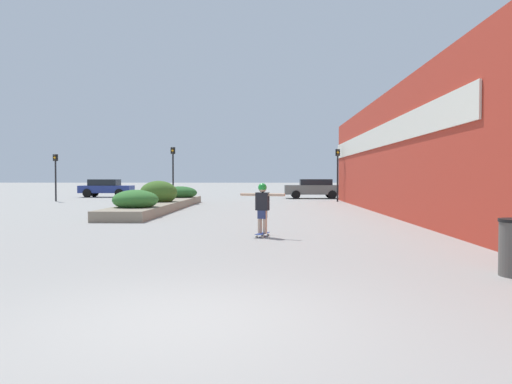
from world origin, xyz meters
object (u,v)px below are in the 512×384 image
object	(u,v)px
skateboard	(262,234)
skateboarder	(262,203)
traffic_light_left	(173,165)
traffic_light_far_left	(55,169)
traffic_light_right	(338,166)
car_center_right	(452,189)
car_leftmost	(314,188)
car_center_left	(106,188)

from	to	relation	value
skateboard	skateboarder	size ratio (longest dim) A/B	0.52
traffic_light_left	traffic_light_far_left	distance (m)	7.95
skateboard	skateboarder	xyz separation A→B (m)	(0.00, 0.00, 0.85)
traffic_light_right	traffic_light_far_left	distance (m)	19.00
car_center_right	skateboarder	bearing A→B (deg)	149.70
car_leftmost	traffic_light_left	distance (m)	11.25
car_center_left	traffic_light_left	distance (m)	10.12
skateboard	car_center_right	distance (m)	26.66
car_leftmost	traffic_light_left	world-z (taller)	traffic_light_left
car_center_left	traffic_light_right	bearing A→B (deg)	68.07
car_leftmost	car_center_left	xyz separation A→B (m)	(-16.86, 2.12, -0.01)
car_center_right	traffic_light_left	world-z (taller)	traffic_light_left
traffic_light_left	traffic_light_right	world-z (taller)	traffic_light_left
traffic_light_left	traffic_light_far_left	bearing A→B (deg)	-178.78
skateboarder	traffic_light_right	xyz separation A→B (m)	(4.73, 19.85, 1.47)
skateboard	car_leftmost	xyz separation A→B (m)	(3.59, 24.97, 0.72)
skateboarder	car_leftmost	size ratio (longest dim) A/B	0.31
car_center_right	traffic_light_far_left	size ratio (longest dim) A/B	1.29
skateboard	skateboarder	world-z (taller)	skateboarder
car_leftmost	skateboarder	bearing A→B (deg)	171.81
car_leftmost	car_center_left	distance (m)	16.99
traffic_light_left	traffic_light_far_left	world-z (taller)	traffic_light_left
skateboard	traffic_light_left	distance (m)	21.04
car_leftmost	car_center_left	size ratio (longest dim) A/B	1.04
car_center_right	traffic_light_far_left	world-z (taller)	traffic_light_far_left
car_leftmost	car_center_right	size ratio (longest dim) A/B	1.07
skateboarder	traffic_light_right	bearing A→B (deg)	95.72
skateboarder	traffic_light_left	size ratio (longest dim) A/B	0.37
car_center_left	traffic_light_right	world-z (taller)	traffic_light_right
skateboard	car_center_left	distance (m)	30.18
skateboard	traffic_light_far_left	world-z (taller)	traffic_light_far_left
traffic_light_far_left	car_center_left	bearing A→B (deg)	82.25
skateboarder	car_leftmost	world-z (taller)	car_leftmost
skateboarder	traffic_light_right	distance (m)	20.46
car_center_right	traffic_light_far_left	xyz separation A→B (m)	(-27.71, -3.25, 1.38)
skateboarder	traffic_light_left	world-z (taller)	traffic_light_left
skateboard	car_center_left	xyz separation A→B (m)	(-13.27, 27.10, 0.71)
car_center_right	traffic_light_right	world-z (taller)	traffic_light_right
skateboarder	car_leftmost	bearing A→B (deg)	100.93
car_center_right	traffic_light_far_left	distance (m)	27.93
car_center_right	car_center_left	bearing A→B (deg)	81.30
traffic_light_left	traffic_light_right	bearing A→B (deg)	-0.40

